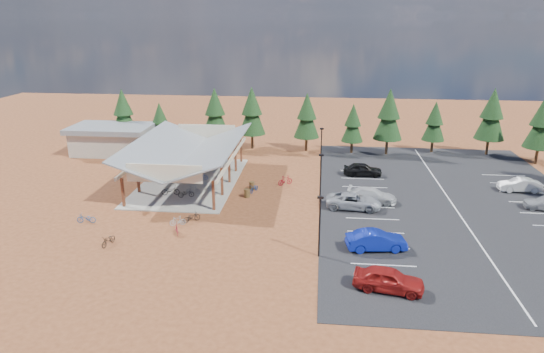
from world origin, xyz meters
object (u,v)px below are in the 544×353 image
object	(u,v)px
trash_bin_1	(252,186)
bike_6	(201,176)
bike_14	(254,188)
trash_bin_0	(247,193)
outbuilding	(112,139)
car_0	(389,279)
bike_8	(108,240)
bike_15	(285,180)
bike_1	(176,179)
lamp_post_0	(320,222)
bike_2	(177,172)
car_1	(376,240)
bike_pavilion	(189,150)
bike_0	(171,190)
lamp_post_2	(321,145)
car_4	(363,169)
bike_12	(192,217)
car_3	(372,195)
bike_4	(186,193)
car_9	(520,185)
bike_5	(193,190)
bike_10	(86,218)
car_2	(354,201)
bike_7	(208,165)
lamp_post_1	(321,175)
bike_13	(178,221)
bike_11	(177,229)
bike_3	(193,160)

from	to	relation	value
trash_bin_1	bike_6	size ratio (longest dim) A/B	0.56
bike_14	trash_bin_0	bearing A→B (deg)	-88.14
outbuilding	car_0	distance (m)	47.03
bike_8	bike_15	size ratio (longest dim) A/B	0.94
bike_1	lamp_post_0	bearing A→B (deg)	-119.08
bike_2	car_1	bearing A→B (deg)	-118.72
bike_pavilion	bike_0	xyz separation A→B (m)	(-0.89, -4.79, -3.22)
bike_1	bike_2	bearing A→B (deg)	29.25
lamp_post_0	lamp_post_2	distance (m)	24.00
trash_bin_0	car_4	distance (m)	15.38
bike_12	car_3	bearing A→B (deg)	-109.00
bike_15	outbuilding	bearing A→B (deg)	30.38
outbuilding	bike_4	xyz separation A→B (m)	(14.95, -16.29, -1.49)
outbuilding	car_9	bearing A→B (deg)	-11.85
trash_bin_1	car_1	world-z (taller)	car_1
bike_5	bike_6	xyz separation A→B (m)	(-0.30, 4.87, -0.04)
bike_pavilion	lamp_post_2	bearing A→B (deg)	25.02
bike_6	bike_12	size ratio (longest dim) A/B	0.92
lamp_post_0	bike_10	world-z (taller)	lamp_post_0
trash_bin_0	car_0	xyz separation A→B (m)	(12.60, -17.21, 0.42)
trash_bin_0	bike_4	bearing A→B (deg)	-171.83
car_1	car_2	bearing A→B (deg)	0.02
bike_1	bike_pavilion	bearing A→B (deg)	-40.52
bike_0	bike_12	xyz separation A→B (m)	(4.00, -6.49, -0.14)
bike_pavilion	trash_bin_0	distance (m)	9.15
lamp_post_2	bike_7	size ratio (longest dim) A/B	3.18
bike_1	bike_15	world-z (taller)	bike_1
lamp_post_0	lamp_post_1	world-z (taller)	same
bike_12	car_1	xyz separation A→B (m)	(16.55, -4.10, 0.39)
bike_13	car_1	bearing A→B (deg)	59.36
trash_bin_0	bike_8	distance (m)	15.84
bike_4	bike_14	xyz separation A→B (m)	(6.88, 2.57, -0.10)
bike_12	bike_15	size ratio (longest dim) A/B	0.93
lamp_post_1	trash_bin_1	distance (m)	8.51
trash_bin_1	bike_0	distance (m)	8.84
bike_15	car_9	bearing A→B (deg)	-124.75
bike_2	bike_5	distance (m)	6.81
car_2	car_3	distance (m)	2.79
outbuilding	bike_0	distance (m)	20.57
outbuilding	car_3	world-z (taller)	outbuilding
lamp_post_2	bike_15	size ratio (longest dim) A/B	2.76
bike_0	bike_7	size ratio (longest dim) A/B	1.18
bike_6	lamp_post_0	bearing A→B (deg)	-138.60
bike_5	bike_7	xyz separation A→B (m)	(-0.42, 9.02, 0.03)
bike_13	bike_15	distance (m)	15.13
lamp_post_2	bike_14	bearing A→B (deg)	-126.39
bike_11	bike_14	world-z (taller)	bike_11
bike_1	bike_15	distance (m)	12.45
trash_bin_1	car_2	distance (m)	11.79
bike_3	car_3	world-z (taller)	car_3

